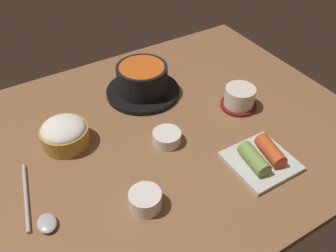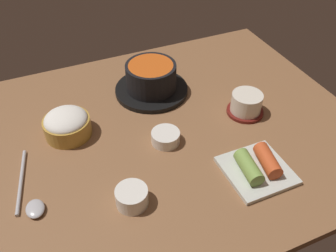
{
  "view_description": "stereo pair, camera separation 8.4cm",
  "coord_description": "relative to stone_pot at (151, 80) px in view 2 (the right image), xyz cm",
  "views": [
    {
      "loc": [
        -30.5,
        -55.91,
        60.8
      ],
      "look_at": [
        2.0,
        -2.0,
        5.0
      ],
      "focal_mm": 38.4,
      "sensor_mm": 36.0,
      "label": 1
    },
    {
      "loc": [
        -23.03,
        -59.76,
        60.8
      ],
      "look_at": [
        2.0,
        -2.0,
        5.0
      ],
      "focal_mm": 38.4,
      "sensor_mm": 36.0,
      "label": 2
    }
  ],
  "objects": [
    {
      "name": "rice_bowl",
      "position": [
        -24.54,
        -8.11,
        -0.75
      ],
      "size": [
        11.04,
        11.04,
        6.4
      ],
      "color": "#B78C38",
      "rests_on": "dining_table"
    },
    {
      "name": "side_bowl_near",
      "position": [
        -17.21,
        -33.32,
        -1.91
      ],
      "size": [
        6.48,
        6.48,
        3.77
      ],
      "color": "white",
      "rests_on": "dining_table"
    },
    {
      "name": "banchan_cup_center",
      "position": [
        -4.27,
        -19.84,
        -2.4
      ],
      "size": [
        6.7,
        6.7,
        2.83
      ],
      "color": "white",
      "rests_on": "dining_table"
    },
    {
      "name": "tea_cup_with_saucer",
      "position": [
        18.72,
        -18.0,
        -1.11
      ],
      "size": [
        9.41,
        9.41,
        5.69
      ],
      "color": "maroon",
      "rests_on": "dining_table"
    },
    {
      "name": "stone_pot",
      "position": [
        0.0,
        0.0,
        0.0
      ],
      "size": [
        19.9,
        19.9,
        8.56
      ],
      "color": "black",
      "rests_on": "dining_table"
    },
    {
      "name": "kimchi_plate",
      "position": [
        9.96,
        -36.31,
        -2.35
      ],
      "size": [
        13.52,
        13.52,
        4.35
      ],
      "color": "silver",
      "rests_on": "dining_table"
    },
    {
      "name": "dining_table",
      "position": [
        -4.9,
        -16.09,
        -4.93
      ],
      "size": [
        100.0,
        76.0,
        2.0
      ],
      "primitive_type": "cube",
      "color": "brown",
      "rests_on": "ground"
    },
    {
      "name": "spoon",
      "position": [
        -35.71,
        -24.69,
        -3.32
      ],
      "size": [
        5.67,
        19.63,
        1.35
      ],
      "color": "#B7B7BC",
      "rests_on": "dining_table"
    }
  ]
}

